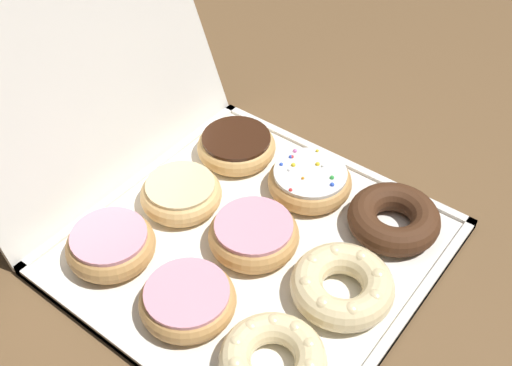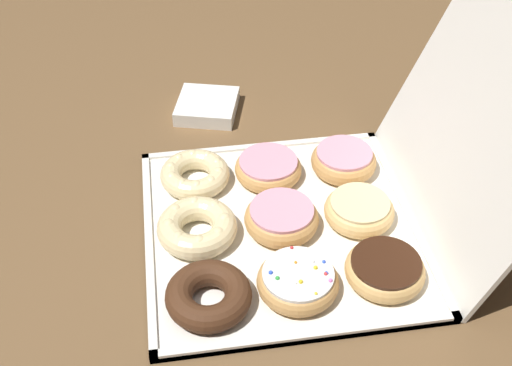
% 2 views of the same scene
% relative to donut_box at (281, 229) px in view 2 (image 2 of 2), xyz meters
% --- Properties ---
extents(ground_plane, '(3.00, 3.00, 0.00)m').
position_rel_donut_box_xyz_m(ground_plane, '(0.00, 0.00, -0.01)').
color(ground_plane, brown).
extents(donut_box, '(0.42, 0.42, 0.01)m').
position_rel_donut_box_xyz_m(donut_box, '(0.00, 0.00, 0.00)').
color(donut_box, silver).
rests_on(donut_box, ground).
extents(box_lid_open, '(0.42, 0.15, 0.38)m').
position_rel_donut_box_xyz_m(box_lid_open, '(0.00, 0.29, 0.18)').
color(box_lid_open, silver).
rests_on(box_lid_open, ground).
extents(cruller_donut_0, '(0.12, 0.12, 0.04)m').
position_rel_donut_box_xyz_m(cruller_donut_0, '(-0.13, -0.12, 0.02)').
color(cruller_donut_0, beige).
rests_on(cruller_donut_0, donut_box).
extents(cruller_donut_1, '(0.12, 0.12, 0.04)m').
position_rel_donut_box_xyz_m(cruller_donut_1, '(-0.00, -0.13, 0.03)').
color(cruller_donut_1, beige).
rests_on(cruller_donut_1, donut_box).
extents(chocolate_cake_ring_donut_2, '(0.12, 0.12, 0.04)m').
position_rel_donut_box_xyz_m(chocolate_cake_ring_donut_2, '(0.13, -0.13, 0.02)').
color(chocolate_cake_ring_donut_2, '#472816').
rests_on(chocolate_cake_ring_donut_2, donut_box).
extents(pink_frosted_donut_3, '(0.11, 0.11, 0.04)m').
position_rel_donut_box_xyz_m(pink_frosted_donut_3, '(-0.12, 0.00, 0.02)').
color(pink_frosted_donut_3, tan).
rests_on(pink_frosted_donut_3, donut_box).
extents(pink_frosted_donut_4, '(0.12, 0.12, 0.04)m').
position_rel_donut_box_xyz_m(pink_frosted_donut_4, '(-0.00, 0.00, 0.03)').
color(pink_frosted_donut_4, tan).
rests_on(pink_frosted_donut_4, donut_box).
extents(sprinkle_donut_5, '(0.12, 0.12, 0.04)m').
position_rel_donut_box_xyz_m(sprinkle_donut_5, '(0.13, 0.00, 0.02)').
color(sprinkle_donut_5, tan).
rests_on(sprinkle_donut_5, donut_box).
extents(pink_frosted_donut_6, '(0.11, 0.11, 0.04)m').
position_rel_donut_box_xyz_m(pink_frosted_donut_6, '(-0.12, 0.13, 0.03)').
color(pink_frosted_donut_6, tan).
rests_on(pink_frosted_donut_6, donut_box).
extents(glazed_ring_donut_7, '(0.11, 0.11, 0.04)m').
position_rel_donut_box_xyz_m(glazed_ring_donut_7, '(-0.00, 0.12, 0.02)').
color(glazed_ring_donut_7, '#E5B770').
rests_on(glazed_ring_donut_7, donut_box).
extents(chocolate_frosted_donut_8, '(0.12, 0.12, 0.04)m').
position_rel_donut_box_xyz_m(chocolate_frosted_donut_8, '(0.12, 0.13, 0.02)').
color(chocolate_frosted_donut_8, tan).
rests_on(chocolate_frosted_donut_8, donut_box).
extents(napkin_stack, '(0.14, 0.14, 0.03)m').
position_rel_donut_box_xyz_m(napkin_stack, '(-0.34, -0.08, 0.01)').
color(napkin_stack, white).
rests_on(napkin_stack, ground).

